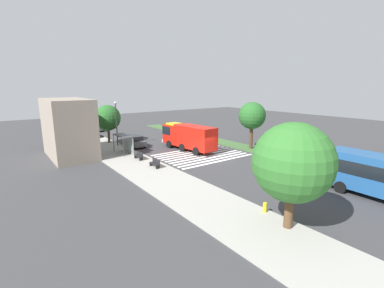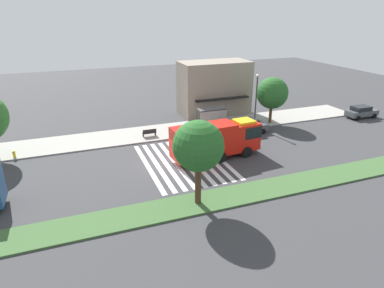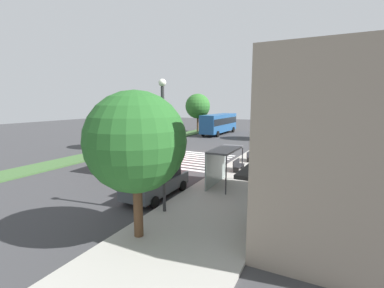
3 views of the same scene
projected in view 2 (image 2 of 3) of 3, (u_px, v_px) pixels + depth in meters
The scene contains 15 objects.
ground_plane at pixel (162, 165), 32.57m from camera, with size 120.00×120.00×0.00m, color #38383A.
sidewalk at pixel (141, 134), 40.28m from camera, with size 60.00×5.42×0.14m, color #9E9B93.
median_strip at pixel (190, 205), 25.86m from camera, with size 60.00×3.00×0.14m, color #3D6033.
crosswalk at pixel (184, 161), 33.32m from camera, with size 7.65×11.18×0.01m.
fire_truck at pixel (218, 138), 33.55m from camera, with size 9.49×3.33×3.58m.
parked_car_west at pixel (248, 126), 40.59m from camera, with size 4.73×2.07×1.71m.
parked_car_mid at pixel (361, 112), 46.46m from camera, with size 4.38×2.06×1.64m.
bus_stop_shelter at pixel (213, 115), 41.51m from camera, with size 3.50×1.40×2.46m.
bench_near_shelter at pixel (182, 129), 40.66m from camera, with size 1.60×0.50×0.90m.
bench_west_of_shelter at pixel (149, 133), 39.33m from camera, with size 1.60×0.50×0.90m.
street_lamp at pixel (256, 96), 41.67m from camera, with size 0.36×0.36×6.52m.
storefront_building at pixel (214, 88), 47.23m from camera, with size 9.59×5.59×7.35m.
sidewalk_tree_center at pixel (272, 93), 42.83m from camera, with size 3.99×3.99×5.91m.
median_tree_west at pixel (198, 146), 24.32m from camera, with size 3.79×3.79×6.59m.
fire_hydrant at pixel (14, 154), 33.80m from camera, with size 0.28×0.28×0.70m, color gold.
Camera 2 is at (-7.73, -28.58, 14.02)m, focal length 31.65 mm.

